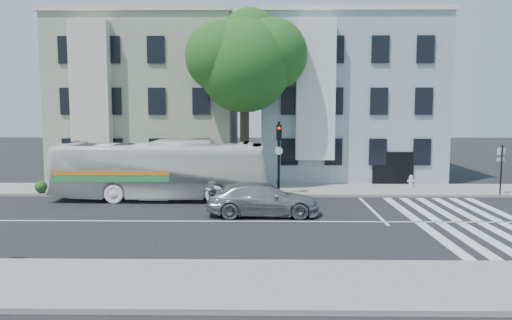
{
  "coord_description": "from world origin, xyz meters",
  "views": [
    {
      "loc": [
        1.13,
        -21.66,
        5.08
      ],
      "look_at": [
        0.77,
        3.18,
        2.4
      ],
      "focal_mm": 35.0,
      "sensor_mm": 36.0,
      "label": 1
    }
  ],
  "objects_px": {
    "sedan": "(263,199)",
    "traffic_signal": "(279,149)",
    "fire_hydrant": "(411,181)",
    "bus": "(161,170)"
  },
  "relations": [
    {
      "from": "sedan",
      "to": "traffic_signal",
      "type": "height_order",
      "value": "traffic_signal"
    },
    {
      "from": "traffic_signal",
      "to": "fire_hydrant",
      "type": "relative_size",
      "value": 5.64
    },
    {
      "from": "fire_hydrant",
      "to": "bus",
      "type": "bearing_deg",
      "value": -166.6
    },
    {
      "from": "fire_hydrant",
      "to": "sedan",
      "type": "bearing_deg",
      "value": -140.67
    },
    {
      "from": "traffic_signal",
      "to": "fire_hydrant",
      "type": "height_order",
      "value": "traffic_signal"
    },
    {
      "from": "sedan",
      "to": "traffic_signal",
      "type": "relative_size",
      "value": 1.24
    },
    {
      "from": "bus",
      "to": "fire_hydrant",
      "type": "height_order",
      "value": "bus"
    },
    {
      "from": "bus",
      "to": "traffic_signal",
      "type": "distance_m",
      "value": 6.57
    },
    {
      "from": "sedan",
      "to": "bus",
      "type": "bearing_deg",
      "value": 53.68
    },
    {
      "from": "bus",
      "to": "traffic_signal",
      "type": "relative_size",
      "value": 2.75
    }
  ]
}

